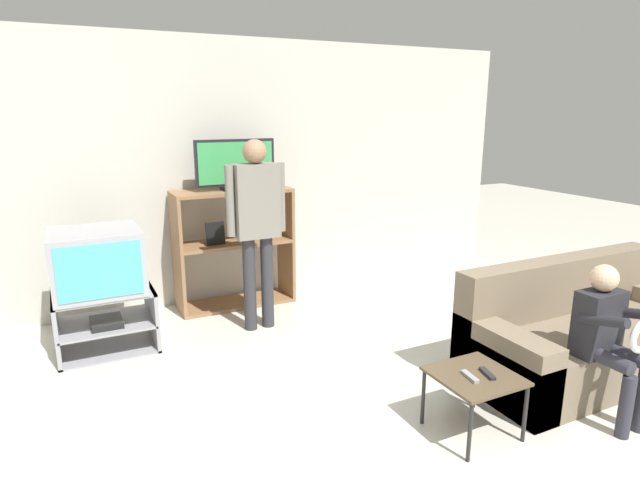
{
  "coord_description": "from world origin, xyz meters",
  "views": [
    {
      "loc": [
        -1.7,
        -1.55,
        1.92
      ],
      "look_at": [
        0.08,
        2.01,
        0.9
      ],
      "focal_mm": 30.0,
      "sensor_mm": 36.0,
      "label": 1
    }
  ],
  "objects_px": {
    "television_flat": "(236,166)",
    "remote_control_white": "(470,377)",
    "television_main": "(97,261)",
    "person_seated_child": "(608,332)",
    "remote_control_black": "(487,373)",
    "snack_table": "(475,381)",
    "person_standing_adult": "(257,217)",
    "media_shelf": "(234,247)",
    "couch": "(583,336)",
    "tv_stand": "(106,321)"
  },
  "relations": [
    {
      "from": "tv_stand",
      "to": "person_seated_child",
      "type": "distance_m",
      "value": 3.69
    },
    {
      "from": "tv_stand",
      "to": "remote_control_black",
      "type": "height_order",
      "value": "tv_stand"
    },
    {
      "from": "tv_stand",
      "to": "remote_control_white",
      "type": "height_order",
      "value": "tv_stand"
    },
    {
      "from": "television_main",
      "to": "remote_control_white",
      "type": "relative_size",
      "value": 4.76
    },
    {
      "from": "person_standing_adult",
      "to": "couch",
      "type": "bearing_deg",
      "value": -44.79
    },
    {
      "from": "media_shelf",
      "to": "snack_table",
      "type": "height_order",
      "value": "media_shelf"
    },
    {
      "from": "snack_table",
      "to": "couch",
      "type": "distance_m",
      "value": 1.31
    },
    {
      "from": "remote_control_black",
      "to": "television_flat",
      "type": "bearing_deg",
      "value": 117.13
    },
    {
      "from": "media_shelf",
      "to": "couch",
      "type": "distance_m",
      "value": 3.17
    },
    {
      "from": "television_main",
      "to": "person_seated_child",
      "type": "relative_size",
      "value": 0.69
    },
    {
      "from": "tv_stand",
      "to": "remote_control_white",
      "type": "distance_m",
      "value": 2.91
    },
    {
      "from": "tv_stand",
      "to": "television_flat",
      "type": "relative_size",
      "value": 0.98
    },
    {
      "from": "tv_stand",
      "to": "couch",
      "type": "xyz_separation_m",
      "value": [
        3.15,
        -2.0,
        0.04
      ]
    },
    {
      "from": "television_flat",
      "to": "remote_control_black",
      "type": "bearing_deg",
      "value": -77.36
    },
    {
      "from": "television_main",
      "to": "person_seated_child",
      "type": "height_order",
      "value": "television_main"
    },
    {
      "from": "couch",
      "to": "person_seated_child",
      "type": "xyz_separation_m",
      "value": [
        -0.43,
        -0.47,
        0.3
      ]
    },
    {
      "from": "television_main",
      "to": "television_flat",
      "type": "height_order",
      "value": "television_flat"
    },
    {
      "from": "television_flat",
      "to": "person_standing_adult",
      "type": "relative_size",
      "value": 0.46
    },
    {
      "from": "tv_stand",
      "to": "person_seated_child",
      "type": "bearing_deg",
      "value": -42.13
    },
    {
      "from": "television_main",
      "to": "remote_control_white",
      "type": "height_order",
      "value": "television_main"
    },
    {
      "from": "remote_control_white",
      "to": "person_seated_child",
      "type": "bearing_deg",
      "value": -4.33
    },
    {
      "from": "tv_stand",
      "to": "snack_table",
      "type": "relative_size",
      "value": 1.63
    },
    {
      "from": "television_flat",
      "to": "remote_control_black",
      "type": "relative_size",
      "value": 5.38
    },
    {
      "from": "snack_table",
      "to": "person_standing_adult",
      "type": "height_order",
      "value": "person_standing_adult"
    },
    {
      "from": "television_flat",
      "to": "couch",
      "type": "bearing_deg",
      "value": -53.57
    },
    {
      "from": "person_seated_child",
      "to": "remote_control_black",
      "type": "bearing_deg",
      "value": 166.92
    },
    {
      "from": "snack_table",
      "to": "person_seated_child",
      "type": "distance_m",
      "value": 0.92
    },
    {
      "from": "remote_control_black",
      "to": "person_standing_adult",
      "type": "distance_m",
      "value": 2.33
    },
    {
      "from": "remote_control_white",
      "to": "couch",
      "type": "bearing_deg",
      "value": 19.33
    },
    {
      "from": "couch",
      "to": "snack_table",
      "type": "bearing_deg",
      "value": -169.09
    },
    {
      "from": "media_shelf",
      "to": "person_seated_child",
      "type": "height_order",
      "value": "media_shelf"
    },
    {
      "from": "person_seated_child",
      "to": "media_shelf",
      "type": "bearing_deg",
      "value": 115.93
    },
    {
      "from": "person_standing_adult",
      "to": "person_seated_child",
      "type": "xyz_separation_m",
      "value": [
        1.45,
        -2.33,
        -0.44
      ]
    },
    {
      "from": "television_main",
      "to": "snack_table",
      "type": "height_order",
      "value": "television_main"
    },
    {
      "from": "person_standing_adult",
      "to": "television_main",
      "type": "bearing_deg",
      "value": 173.28
    },
    {
      "from": "television_flat",
      "to": "remote_control_white",
      "type": "height_order",
      "value": "television_flat"
    },
    {
      "from": "television_flat",
      "to": "person_seated_child",
      "type": "height_order",
      "value": "television_flat"
    },
    {
      "from": "tv_stand",
      "to": "television_main",
      "type": "xyz_separation_m",
      "value": [
        -0.02,
        0.02,
        0.5
      ]
    },
    {
      "from": "tv_stand",
      "to": "remote_control_black",
      "type": "distance_m",
      "value": 2.99
    },
    {
      "from": "media_shelf",
      "to": "person_seated_child",
      "type": "relative_size",
      "value": 1.17
    },
    {
      "from": "snack_table",
      "to": "remote_control_black",
      "type": "height_order",
      "value": "remote_control_black"
    },
    {
      "from": "media_shelf",
      "to": "television_main",
      "type": "bearing_deg",
      "value": -158.22
    },
    {
      "from": "remote_control_black",
      "to": "person_standing_adult",
      "type": "xyz_separation_m",
      "value": [
        -0.66,
        2.15,
        0.63
      ]
    },
    {
      "from": "remote_control_black",
      "to": "person_seated_child",
      "type": "xyz_separation_m",
      "value": [
        0.8,
        -0.19,
        0.18
      ]
    },
    {
      "from": "remote_control_white",
      "to": "couch",
      "type": "relative_size",
      "value": 0.07
    },
    {
      "from": "media_shelf",
      "to": "remote_control_black",
      "type": "bearing_deg",
      "value": -76.76
    },
    {
      "from": "snack_table",
      "to": "tv_stand",
      "type": "bearing_deg",
      "value": 129.77
    },
    {
      "from": "snack_table",
      "to": "remote_control_black",
      "type": "bearing_deg",
      "value": -29.83
    },
    {
      "from": "remote_control_white",
      "to": "person_seated_child",
      "type": "distance_m",
      "value": 0.96
    },
    {
      "from": "snack_table",
      "to": "remote_control_white",
      "type": "bearing_deg",
      "value": -162.57
    }
  ]
}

